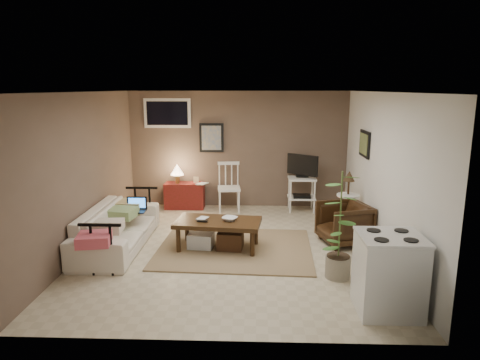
{
  "coord_description": "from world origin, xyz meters",
  "views": [
    {
      "loc": [
        0.35,
        -6.3,
        2.46
      ],
      "look_at": [
        0.11,
        0.35,
        1.02
      ],
      "focal_mm": 32.0,
      "sensor_mm": 36.0,
      "label": 1
    }
  ],
  "objects_px": {
    "sofa": "(117,221)",
    "potted_plant": "(340,221)",
    "stove": "(389,274)",
    "red_console": "(184,193)",
    "armchair": "(344,222)",
    "tv_stand": "(302,181)",
    "spindle_chair": "(229,188)",
    "side_table": "(348,193)",
    "coffee_table": "(217,232)"
  },
  "relations": [
    {
      "from": "coffee_table",
      "to": "spindle_chair",
      "type": "height_order",
      "value": "spindle_chair"
    },
    {
      "from": "red_console",
      "to": "stove",
      "type": "height_order",
      "value": "red_console"
    },
    {
      "from": "spindle_chair",
      "to": "potted_plant",
      "type": "bearing_deg",
      "value": -62.34
    },
    {
      "from": "coffee_table",
      "to": "side_table",
      "type": "xyz_separation_m",
      "value": [
        2.21,
        1.05,
        0.38
      ]
    },
    {
      "from": "sofa",
      "to": "side_table",
      "type": "height_order",
      "value": "side_table"
    },
    {
      "from": "stove",
      "to": "armchair",
      "type": "bearing_deg",
      "value": 91.46
    },
    {
      "from": "coffee_table",
      "to": "tv_stand",
      "type": "distance_m",
      "value": 2.68
    },
    {
      "from": "red_console",
      "to": "potted_plant",
      "type": "relative_size",
      "value": 0.64
    },
    {
      "from": "red_console",
      "to": "potted_plant",
      "type": "height_order",
      "value": "potted_plant"
    },
    {
      "from": "armchair",
      "to": "stove",
      "type": "height_order",
      "value": "stove"
    },
    {
      "from": "sofa",
      "to": "potted_plant",
      "type": "height_order",
      "value": "potted_plant"
    },
    {
      "from": "tv_stand",
      "to": "sofa",
      "type": "bearing_deg",
      "value": -145.55
    },
    {
      "from": "red_console",
      "to": "spindle_chair",
      "type": "distance_m",
      "value": 0.97
    },
    {
      "from": "coffee_table",
      "to": "armchair",
      "type": "xyz_separation_m",
      "value": [
        2.01,
        0.33,
        0.09
      ]
    },
    {
      "from": "spindle_chair",
      "to": "tv_stand",
      "type": "xyz_separation_m",
      "value": [
        1.47,
        0.03,
        0.15
      ]
    },
    {
      "from": "spindle_chair",
      "to": "side_table",
      "type": "distance_m",
      "value": 2.43
    },
    {
      "from": "sofa",
      "to": "potted_plant",
      "type": "bearing_deg",
      "value": -107.17
    },
    {
      "from": "red_console",
      "to": "side_table",
      "type": "bearing_deg",
      "value": -21.82
    },
    {
      "from": "spindle_chair",
      "to": "sofa",
      "type": "bearing_deg",
      "value": -127.76
    },
    {
      "from": "coffee_table",
      "to": "stove",
      "type": "relative_size",
      "value": 1.51
    },
    {
      "from": "sofa",
      "to": "spindle_chair",
      "type": "height_order",
      "value": "spindle_chair"
    },
    {
      "from": "coffee_table",
      "to": "side_table",
      "type": "relative_size",
      "value": 1.3
    },
    {
      "from": "red_console",
      "to": "armchair",
      "type": "distance_m",
      "value": 3.51
    },
    {
      "from": "spindle_chair",
      "to": "potted_plant",
      "type": "relative_size",
      "value": 0.67
    },
    {
      "from": "sofa",
      "to": "tv_stand",
      "type": "height_order",
      "value": "tv_stand"
    },
    {
      "from": "armchair",
      "to": "stove",
      "type": "distance_m",
      "value": 2.14
    },
    {
      "from": "sofa",
      "to": "stove",
      "type": "relative_size",
      "value": 2.39
    },
    {
      "from": "spindle_chair",
      "to": "side_table",
      "type": "height_order",
      "value": "side_table"
    },
    {
      "from": "sofa",
      "to": "red_console",
      "type": "distance_m",
      "value": 2.34
    },
    {
      "from": "tv_stand",
      "to": "stove",
      "type": "relative_size",
      "value": 1.28
    },
    {
      "from": "red_console",
      "to": "stove",
      "type": "relative_size",
      "value": 1.03
    },
    {
      "from": "red_console",
      "to": "armchair",
      "type": "xyz_separation_m",
      "value": [
        2.9,
        -1.97,
        0.04
      ]
    },
    {
      "from": "armchair",
      "to": "stove",
      "type": "relative_size",
      "value": 0.81
    },
    {
      "from": "side_table",
      "to": "stove",
      "type": "relative_size",
      "value": 1.16
    },
    {
      "from": "red_console",
      "to": "sofa",
      "type": "bearing_deg",
      "value": -106.94
    },
    {
      "from": "tv_stand",
      "to": "side_table",
      "type": "distance_m",
      "value": 1.32
    },
    {
      "from": "coffee_table",
      "to": "spindle_chair",
      "type": "bearing_deg",
      "value": 88.71
    },
    {
      "from": "side_table",
      "to": "sofa",
      "type": "bearing_deg",
      "value": -165.27
    },
    {
      "from": "coffee_table",
      "to": "potted_plant",
      "type": "distance_m",
      "value": 1.99
    },
    {
      "from": "stove",
      "to": "coffee_table",
      "type": "bearing_deg",
      "value": 138.61
    },
    {
      "from": "side_table",
      "to": "red_console",
      "type": "bearing_deg",
      "value": 158.18
    },
    {
      "from": "side_table",
      "to": "armchair",
      "type": "xyz_separation_m",
      "value": [
        -0.2,
        -0.72,
        -0.28
      ]
    },
    {
      "from": "coffee_table",
      "to": "potted_plant",
      "type": "relative_size",
      "value": 0.94
    },
    {
      "from": "spindle_chair",
      "to": "coffee_table",
      "type": "bearing_deg",
      "value": -91.29
    },
    {
      "from": "armchair",
      "to": "potted_plant",
      "type": "relative_size",
      "value": 0.5
    },
    {
      "from": "coffee_table",
      "to": "sofa",
      "type": "distance_m",
      "value": 1.59
    },
    {
      "from": "side_table",
      "to": "stove",
      "type": "distance_m",
      "value": 2.88
    },
    {
      "from": "sofa",
      "to": "stove",
      "type": "bearing_deg",
      "value": -117.2
    },
    {
      "from": "red_console",
      "to": "stove",
      "type": "distance_m",
      "value": 5.06
    },
    {
      "from": "potted_plant",
      "to": "spindle_chair",
      "type": "bearing_deg",
      "value": 117.66
    }
  ]
}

